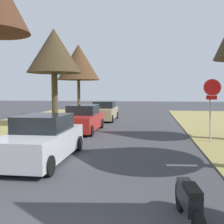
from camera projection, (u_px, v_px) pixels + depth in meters
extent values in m
cylinder|color=#9EA0A5|center=(210.00, 118.00, 12.73)|extent=(0.07, 0.47, 2.23)
cylinder|color=white|center=(212.00, 87.00, 12.36)|extent=(0.81, 0.16, 0.80)
cylinder|color=red|center=(212.00, 87.00, 12.36)|extent=(0.76, 0.17, 0.75)
cube|color=red|center=(212.00, 97.00, 12.48)|extent=(0.48, 0.07, 0.20)
cylinder|color=#493E29|center=(55.00, 99.00, 18.42)|extent=(0.41, 0.41, 3.59)
cone|color=#3A2E1C|center=(54.00, 51.00, 18.17)|extent=(3.67, 3.67, 2.97)
cylinder|color=#493E29|center=(50.00, 63.00, 18.58)|extent=(0.84, 1.00, 1.46)
cylinder|color=#493E29|center=(61.00, 61.00, 18.43)|extent=(0.78, 1.00, 1.71)
cylinder|color=brown|center=(79.00, 98.00, 25.67)|extent=(0.28, 0.28, 3.41)
cone|color=#472E1B|center=(78.00, 62.00, 25.40)|extent=(4.00, 4.00, 3.34)
cylinder|color=brown|center=(85.00, 73.00, 25.28)|extent=(0.35, 1.50, 1.36)
cylinder|color=brown|center=(74.00, 74.00, 25.61)|extent=(0.22, 1.11, 1.19)
cube|color=#BCBCC1|center=(42.00, 144.00, 9.34)|extent=(1.89, 4.43, 0.85)
cube|color=black|center=(44.00, 123.00, 9.50)|extent=(1.63, 2.05, 0.56)
cylinder|color=black|center=(49.00, 166.00, 7.62)|extent=(0.21, 0.60, 0.60)
cylinder|color=black|center=(78.00, 143.00, 10.88)|extent=(0.21, 0.60, 0.60)
cylinder|color=black|center=(37.00, 142.00, 11.11)|extent=(0.21, 0.60, 0.60)
cube|color=red|center=(82.00, 122.00, 16.05)|extent=(1.89, 4.43, 0.85)
cube|color=black|center=(83.00, 110.00, 16.21)|extent=(1.63, 2.05, 0.56)
cylinder|color=black|center=(91.00, 131.00, 14.33)|extent=(0.21, 0.60, 0.60)
cylinder|color=black|center=(60.00, 130.00, 14.55)|extent=(0.21, 0.60, 0.60)
cylinder|color=black|center=(102.00, 123.00, 17.59)|extent=(0.21, 0.60, 0.60)
cylinder|color=black|center=(76.00, 123.00, 17.82)|extent=(0.21, 0.60, 0.60)
cube|color=tan|center=(104.00, 113.00, 22.16)|extent=(1.89, 4.43, 0.85)
cube|color=black|center=(104.00, 105.00, 22.32)|extent=(1.63, 2.05, 0.56)
cylinder|color=black|center=(112.00, 119.00, 20.44)|extent=(0.21, 0.60, 0.60)
cylinder|color=black|center=(89.00, 119.00, 20.66)|extent=(0.21, 0.60, 0.60)
cylinder|color=black|center=(117.00, 115.00, 23.70)|extent=(0.21, 0.60, 0.60)
cylinder|color=black|center=(97.00, 115.00, 23.92)|extent=(0.21, 0.60, 0.60)
cylinder|color=black|center=(180.00, 196.00, 5.45)|extent=(0.15, 0.61, 0.60)
cube|color=black|center=(189.00, 196.00, 4.71)|extent=(0.33, 1.03, 0.36)
cube|color=black|center=(192.00, 190.00, 4.44)|extent=(0.27, 0.58, 0.12)
cylinder|color=#9EA0A5|center=(182.00, 166.00, 5.30)|extent=(0.60, 0.09, 0.04)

